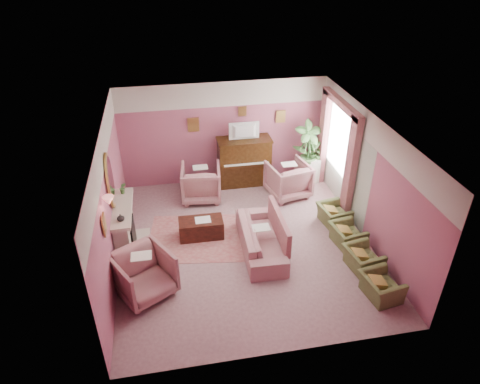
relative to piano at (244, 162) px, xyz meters
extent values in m
cube|color=gray|center=(-0.50, -2.68, -0.65)|extent=(5.50, 6.00, 0.01)
cube|color=white|center=(-0.50, -2.68, 2.15)|extent=(5.50, 6.00, 0.01)
cube|color=#794060|center=(-0.50, 0.32, 0.75)|extent=(5.50, 0.02, 2.80)
cube|color=#794060|center=(-0.50, -5.68, 0.75)|extent=(5.50, 0.02, 2.80)
cube|color=#794060|center=(-3.25, -2.68, 0.75)|extent=(0.02, 6.00, 2.80)
cube|color=#794060|center=(2.25, -2.68, 0.75)|extent=(0.02, 6.00, 2.80)
cube|color=beige|center=(-0.50, 0.31, 1.82)|extent=(5.50, 0.01, 0.65)
cube|color=#A5AE9D|center=(2.23, -1.38, 0.42)|extent=(0.01, 3.00, 2.15)
cube|color=#B8AA99|center=(-3.09, -2.48, -0.10)|extent=(0.30, 1.40, 1.10)
cube|color=black|center=(-2.99, -2.48, -0.25)|extent=(0.18, 0.72, 0.68)
cube|color=#F22E01|center=(-2.95, -2.48, -0.43)|extent=(0.06, 0.54, 0.10)
cube|color=#B8AA99|center=(-3.06, -2.48, 0.47)|extent=(0.40, 1.55, 0.07)
cube|color=#B8AA99|center=(-2.89, -2.48, -0.64)|extent=(0.55, 1.50, 0.02)
ellipsoid|color=#AA8641|center=(-3.20, -2.48, 1.15)|extent=(0.04, 0.72, 1.20)
ellipsoid|color=white|center=(-3.17, -2.48, 1.15)|extent=(0.01, 0.60, 1.06)
cone|color=#E7766F|center=(-3.12, -3.53, 1.33)|extent=(0.20, 0.20, 0.16)
cube|color=#321C0A|center=(0.00, 0.00, 0.00)|extent=(1.40, 0.60, 1.30)
cube|color=#321C0A|center=(0.00, -0.35, 0.07)|extent=(1.30, 0.12, 0.06)
cube|color=silver|center=(0.00, -0.35, 0.11)|extent=(1.20, 0.08, 0.02)
cube|color=#321C0A|center=(0.00, 0.00, 0.66)|extent=(1.45, 0.65, 0.04)
imported|color=black|center=(0.00, -0.05, 0.95)|extent=(0.80, 0.12, 0.48)
cube|color=#AA8641|center=(-1.30, 0.28, 1.07)|extent=(0.30, 0.03, 0.38)
cube|color=#AA8641|center=(1.05, 0.28, 1.13)|extent=(0.26, 0.03, 0.34)
cube|color=#AA8641|center=(0.00, 0.28, 1.35)|extent=(0.22, 0.03, 0.26)
cube|color=#AA8641|center=(-3.21, -3.88, 1.07)|extent=(0.03, 0.28, 0.36)
cube|color=silver|center=(2.20, -1.13, 1.05)|extent=(0.03, 1.40, 1.80)
cube|color=#9B565C|center=(2.12, -2.05, 0.65)|extent=(0.16, 0.34, 2.60)
cube|color=#9B565C|center=(2.12, -0.21, 0.65)|extent=(0.16, 0.34, 2.60)
cube|color=#9B565C|center=(2.12, -1.13, 1.91)|extent=(0.16, 2.20, 0.16)
imported|color=#3F6E33|center=(-3.05, -1.93, 0.64)|extent=(0.16, 0.16, 0.28)
imported|color=beige|center=(-3.05, -2.98, 0.58)|extent=(0.16, 0.16, 0.16)
cube|color=#AA6161|center=(-1.38, -2.30, -0.64)|extent=(2.72, 2.13, 0.01)
cube|color=black|center=(-1.43, -2.25, -0.43)|extent=(1.01, 0.52, 0.45)
cube|color=white|center=(-1.38, -2.25, -0.20)|extent=(0.35, 0.28, 0.01)
imported|color=#A97477|center=(-0.20, -2.96, -0.23)|extent=(0.69, 2.07, 0.84)
cube|color=#9B565C|center=(0.20, -2.96, -0.05)|extent=(0.10, 1.57, 0.58)
imported|color=#A97477|center=(-1.25, -0.58, -0.14)|extent=(0.98, 0.98, 1.03)
imported|color=#A97477|center=(1.02, -0.83, -0.14)|extent=(0.98, 0.98, 1.03)
imported|color=#A97477|center=(-2.68, -3.84, -0.14)|extent=(0.98, 0.98, 1.03)
imported|color=#576133|center=(1.73, -4.76, -0.33)|extent=(0.52, 0.74, 0.64)
imported|color=#576133|center=(1.73, -3.94, -0.33)|extent=(0.52, 0.74, 0.64)
imported|color=#576133|center=(1.73, -3.12, -0.33)|extent=(0.52, 0.74, 0.64)
imported|color=#576133|center=(1.73, -2.30, -0.33)|extent=(0.52, 0.74, 0.64)
cylinder|color=white|center=(1.89, -0.19, -0.30)|extent=(0.52, 0.52, 0.70)
imported|color=#3F6E33|center=(1.89, -0.19, 0.22)|extent=(0.30, 0.30, 0.34)
imported|color=#3F6E33|center=(2.01, -0.29, 0.19)|extent=(0.16, 0.16, 0.28)
cylinder|color=brown|center=(1.71, -0.21, -0.48)|extent=(0.34, 0.34, 0.34)
imported|color=#3F6E33|center=(1.71, -0.21, 0.41)|extent=(0.76, 0.76, 1.44)
camera|label=1|loc=(-2.00, -10.18, 5.38)|focal=32.00mm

